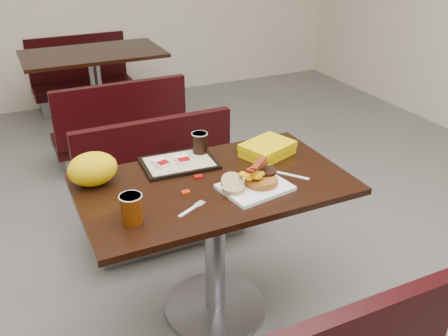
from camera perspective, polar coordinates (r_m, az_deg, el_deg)
name	(u,v)px	position (r m, az deg, el deg)	size (l,w,h in m)	color
floor	(216,309)	(2.66, -0.97, -15.89)	(6.00, 7.00, 0.01)	slate
table_near	(215,250)	(2.42, -1.04, -9.39)	(1.20, 0.70, 0.75)	black
bench_near_n	(167,188)	(2.98, -6.57, -2.31)	(1.00, 0.46, 0.72)	black
table_far	(97,93)	(4.68, -14.36, 8.32)	(1.20, 0.70, 0.75)	black
bench_far_s	(117,121)	(4.04, -12.22, 5.33)	(1.00, 0.46, 0.72)	black
bench_far_n	(83,75)	(5.34, -15.96, 10.27)	(1.00, 0.46, 0.72)	black
platter	(255,187)	(2.16, 3.58, -2.24)	(0.29, 0.22, 0.02)	white
pancake_stack	(261,180)	(2.17, 4.31, -1.40)	(0.15, 0.15, 0.03)	#A0641A
sausage_patty	(267,171)	(2.20, 4.92, -0.35)	(0.09, 0.09, 0.01)	black
scrambled_eggs	(253,174)	(2.13, 3.34, -0.71)	(0.10, 0.08, 0.05)	orange
bacon_strips	(257,166)	(2.13, 3.86, 0.24)	(0.16, 0.07, 0.01)	#4A1105
muffin_bottom	(233,188)	(2.11, 1.08, -2.36)	(0.10, 0.10, 0.02)	tan
muffin_top	(232,182)	(2.14, 0.95, -1.60)	(0.10, 0.10, 0.02)	tan
coffee_cup_near	(132,209)	(1.94, -10.59, -4.65)	(0.08, 0.08, 0.12)	#813004
fork	(188,211)	(2.01, -4.13, -4.94)	(0.15, 0.03, 0.00)	white
knife	(291,175)	(2.29, 7.71, -0.82)	(0.17, 0.01, 0.00)	white
condiment_syrup	(186,192)	(2.14, -4.42, -2.78)	(0.03, 0.03, 0.01)	#AD2507
condiment_ketchup	(198,177)	(2.26, -2.98, -0.99)	(0.04, 0.03, 0.01)	#8C0504
tray	(179,163)	(2.38, -5.19, 0.56)	(0.35, 0.25, 0.02)	black
hashbrown_sleeve_left	(161,163)	(2.34, -7.22, 0.54)	(0.06, 0.08, 0.02)	silver
hashbrown_sleeve_right	(183,160)	(2.36, -4.76, 0.92)	(0.06, 0.08, 0.02)	silver
coffee_cup_far	(200,143)	(2.44, -2.80, 2.92)	(0.07, 0.07, 0.10)	black
clamshell	(267,149)	(2.46, 5.02, 2.19)	(0.24, 0.18, 0.07)	#CCAC03
paper_bag	(93,169)	(2.24, -14.88, -0.11)	(0.22, 0.16, 0.15)	yellow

